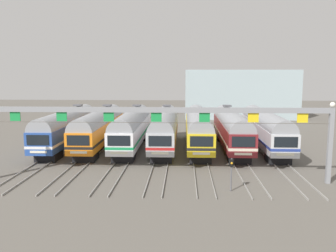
% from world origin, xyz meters
% --- Properties ---
extents(ground_plane, '(160.00, 160.00, 0.00)m').
position_xyz_m(ground_plane, '(0.00, 0.00, 0.00)').
color(ground_plane, '#5B564F').
extents(track_bed, '(26.08, 70.00, 0.15)m').
position_xyz_m(track_bed, '(-0.00, 17.00, 0.07)').
color(track_bed, gray).
rests_on(track_bed, ground).
extents(commuter_train_blue, '(2.88, 18.06, 5.05)m').
position_xyz_m(commuter_train_blue, '(-12.29, -0.00, 2.69)').
color(commuter_train_blue, '#284C9E').
rests_on(commuter_train_blue, ground).
extents(commuter_train_orange, '(2.88, 18.06, 5.05)m').
position_xyz_m(commuter_train_orange, '(-8.19, -0.00, 2.69)').
color(commuter_train_orange, orange).
rests_on(commuter_train_orange, ground).
extents(commuter_train_white, '(2.88, 18.06, 5.05)m').
position_xyz_m(commuter_train_white, '(-4.10, -0.00, 2.69)').
color(commuter_train_white, white).
rests_on(commuter_train_white, ground).
extents(commuter_train_stainless, '(2.88, 18.06, 5.05)m').
position_xyz_m(commuter_train_stainless, '(0.00, -0.00, 2.69)').
color(commuter_train_stainless, '#B2B5BA').
rests_on(commuter_train_stainless, ground).
extents(commuter_train_yellow, '(2.88, 18.06, 4.77)m').
position_xyz_m(commuter_train_yellow, '(4.10, -0.01, 2.69)').
color(commuter_train_yellow, gold).
rests_on(commuter_train_yellow, ground).
extents(commuter_train_maroon, '(2.88, 18.06, 5.05)m').
position_xyz_m(commuter_train_maroon, '(8.19, -0.00, 2.69)').
color(commuter_train_maroon, maroon).
rests_on(commuter_train_maroon, ground).
extents(commuter_train_silver, '(2.88, 18.06, 4.77)m').
position_xyz_m(commuter_train_silver, '(12.29, -0.01, 2.69)').
color(commuter_train_silver, silver).
rests_on(commuter_train_silver, ground).
extents(catenary_gantry, '(29.81, 0.44, 6.97)m').
position_xyz_m(catenary_gantry, '(0.00, -13.50, 5.43)').
color(catenary_gantry, gray).
rests_on(catenary_gantry, ground).
extents(yard_signal_mast, '(0.28, 0.35, 2.66)m').
position_xyz_m(yard_signal_mast, '(6.14, -15.95, 1.87)').
color(yard_signal_mast, '#59595E').
rests_on(yard_signal_mast, ground).
extents(maintenance_building, '(22.83, 10.00, 9.97)m').
position_xyz_m(maintenance_building, '(14.05, 32.83, 4.98)').
color(maintenance_building, '#9EB2B7').
rests_on(maintenance_building, ground).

